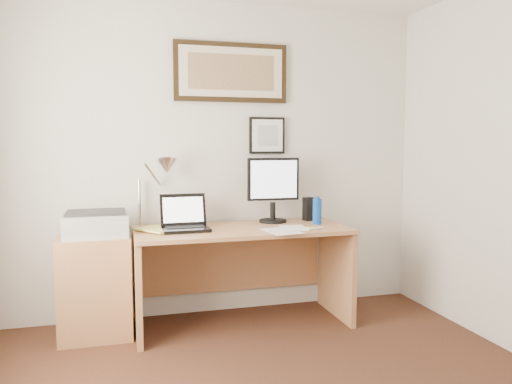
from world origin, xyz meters
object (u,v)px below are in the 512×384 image
object	(u,v)px
desk	(239,256)
lcd_monitor	(273,187)
laptop	(185,222)
side_cabinet	(95,286)
water_bottle	(317,211)
printer	(96,224)
book	(146,232)

from	to	relation	value
desk	lcd_monitor	xyz separation A→B (m)	(0.30, 0.10, 0.53)
laptop	side_cabinet	bearing A→B (deg)	177.56
side_cabinet	laptop	world-z (taller)	laptop
water_bottle	laptop	bearing A→B (deg)	179.29
water_bottle	laptop	world-z (taller)	laptop
water_bottle	printer	xyz separation A→B (m)	(-1.67, 0.04, -0.03)
water_bottle	side_cabinet	bearing A→B (deg)	178.63
book	desk	world-z (taller)	book
water_bottle	desk	world-z (taller)	water_bottle
laptop	lcd_monitor	world-z (taller)	lcd_monitor
desk	lcd_monitor	distance (m)	0.62
side_cabinet	printer	size ratio (longest dim) A/B	1.66
book	lcd_monitor	world-z (taller)	lcd_monitor
water_bottle	desk	xyz separation A→B (m)	(-0.61, 0.08, -0.34)
printer	book	bearing A→B (deg)	-15.84
lcd_monitor	desk	bearing A→B (deg)	-161.88
side_cabinet	water_bottle	distance (m)	1.75
side_cabinet	lcd_monitor	size ratio (longest dim) A/B	1.40
printer	laptop	bearing A→B (deg)	-2.36
water_bottle	book	size ratio (longest dim) A/B	0.67
printer	lcd_monitor	bearing A→B (deg)	5.76
water_bottle	desk	size ratio (longest dim) A/B	0.12
water_bottle	printer	distance (m)	1.67
book	lcd_monitor	xyz separation A→B (m)	(1.02, 0.23, 0.28)
book	desk	distance (m)	0.76
side_cabinet	book	world-z (taller)	book
water_bottle	book	world-z (taller)	water_bottle
laptop	water_bottle	bearing A→B (deg)	-0.71
book	printer	world-z (taller)	printer
laptop	lcd_monitor	distance (m)	0.79
side_cabinet	water_bottle	size ratio (longest dim) A/B	3.65
water_bottle	printer	world-z (taller)	water_bottle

